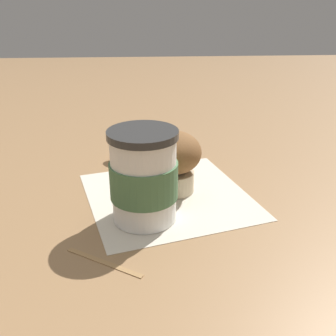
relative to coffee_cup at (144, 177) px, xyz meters
name	(u,v)px	position (x,y,z in m)	size (l,w,h in m)	color
ground_plane	(168,196)	(0.07, -0.04, -0.07)	(3.00, 3.00, 0.00)	#936D47
paper_napkin	(168,196)	(0.07, -0.04, -0.07)	(0.25, 0.25, 0.00)	beige
coffee_cup	(144,177)	(0.00, 0.00, 0.00)	(0.10, 0.10, 0.13)	white
muffin	(174,159)	(0.08, -0.05, -0.01)	(0.09, 0.09, 0.10)	beige
banana	(147,160)	(0.17, -0.01, -0.05)	(0.13, 0.14, 0.03)	yellow
wooden_stirrer	(104,262)	(-0.10, 0.05, -0.06)	(0.11, 0.01, 0.00)	#9E7547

